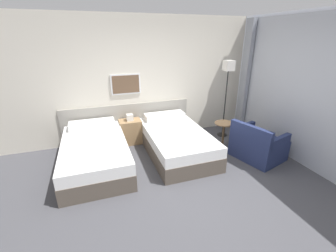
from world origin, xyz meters
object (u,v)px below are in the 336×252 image
Objects in this scene: bed_near_window at (176,141)px; nightstand at (131,131)px; side_table at (224,131)px; bed_near_door at (95,153)px; floor_lamp at (228,76)px; armchair at (257,146)px.

nightstand is (-0.80, 0.76, 0.02)m from bed_near_window.
bed_near_door is at bearing 175.60° from side_table.
bed_near_door is 1.12× the size of floor_lamp.
nightstand reaches higher than bed_near_window.
floor_lamp is at bearing -8.14° from nightstand.
side_table is 0.72m from armchair.
floor_lamp is (2.19, -0.31, 1.16)m from nightstand.
floor_lamp reaches higher than bed_near_window.
floor_lamp is (1.39, 0.45, 1.18)m from bed_near_window.
armchair is at bearing -26.89° from bed_near_window.
nightstand is at bearing 43.64° from bed_near_door.
bed_near_door is 1.91× the size of armchair.
armchair reaches higher than side_table.
armchair is (3.03, -0.73, -0.00)m from bed_near_door.
armchair reaches higher than bed_near_window.
bed_near_window is at bearing 168.67° from side_table.
nightstand is 1.12× the size of side_table.
bed_near_door is at bearing -171.51° from floor_lamp.
bed_near_door reaches higher than side_table.
bed_near_door is 3.26× the size of side_table.
nightstand reaches higher than side_table.
nightstand is 0.38× the size of floor_lamp.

